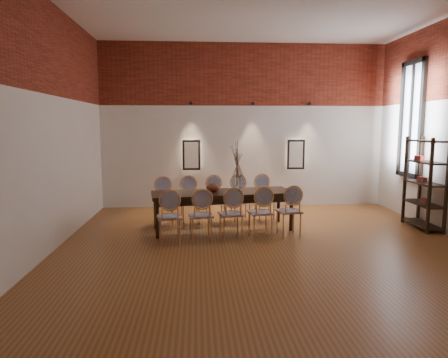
{
  "coord_description": "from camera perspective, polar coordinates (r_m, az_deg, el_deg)",
  "views": [
    {
      "loc": [
        -1.16,
        -6.37,
        2.01
      ],
      "look_at": [
        -0.68,
        0.81,
        1.05
      ],
      "focal_mm": 32.0,
      "sensor_mm": 36.0,
      "label": 1
    }
  ],
  "objects": [
    {
      "name": "chair_near_b",
      "position": [
        6.97,
        -3.36,
        -5.18
      ],
      "size": [
        0.5,
        0.5,
        0.94
      ],
      "primitive_type": null,
      "rotation": [
        0.0,
        0.0,
        0.14
      ],
      "color": "tan",
      "rests_on": "floor"
    },
    {
      "name": "vase",
      "position": [
        7.74,
        1.86,
        -0.65
      ],
      "size": [
        0.14,
        0.14,
        0.3
      ],
      "primitive_type": "cylinder",
      "color": "silver",
      "rests_on": "dining_table"
    },
    {
      "name": "wall_front",
      "position": [
        3.05,
        18.65,
        6.99
      ],
      "size": [
        7.0,
        0.1,
        4.0
      ],
      "primitive_type": "cube",
      "color": "silver",
      "rests_on": "ground"
    },
    {
      "name": "chair_far_b",
      "position": [
        8.36,
        -4.86,
        -3.05
      ],
      "size": [
        0.5,
        0.5,
        0.94
      ],
      "primitive_type": null,
      "rotation": [
        0.0,
        0.0,
        3.29
      ],
      "color": "tan",
      "rests_on": "floor"
    },
    {
      "name": "floor",
      "position": [
        6.79,
        6.26,
        -9.77
      ],
      "size": [
        7.0,
        7.0,
        0.02
      ],
      "primitive_type": "cube",
      "color": "brown",
      "rests_on": "ground"
    },
    {
      "name": "chair_near_a",
      "position": [
        6.91,
        -7.82,
        -5.35
      ],
      "size": [
        0.5,
        0.5,
        0.94
      ],
      "primitive_type": null,
      "rotation": [
        0.0,
        0.0,
        0.14
      ],
      "color": "tan",
      "rests_on": "floor"
    },
    {
      "name": "dried_branches",
      "position": [
        7.69,
        1.88,
        2.67
      ],
      "size": [
        0.5,
        0.5,
        0.7
      ],
      "primitive_type": null,
      "color": "brown",
      "rests_on": "vase"
    },
    {
      "name": "spot_fixture_mid",
      "position": [
        9.9,
        4.11,
        10.71
      ],
      "size": [
        0.08,
        0.1,
        0.08
      ],
      "primitive_type": "cylinder",
      "rotation": [
        1.57,
        0.0,
        0.0
      ],
      "color": "black",
      "rests_on": "wall_back"
    },
    {
      "name": "window_frame",
      "position": [
        9.56,
        25.16,
        7.73
      ],
      "size": [
        0.08,
        0.9,
        2.5
      ],
      "primitive_type": "cube",
      "color": "black",
      "rests_on": "wall_right"
    },
    {
      "name": "wall_left",
      "position": [
        6.81,
        -24.6,
        6.83
      ],
      "size": [
        0.1,
        7.0,
        4.0
      ],
      "primitive_type": "cube",
      "color": "silver",
      "rests_on": "ground"
    },
    {
      "name": "niche_left",
      "position": [
        9.85,
        -4.67,
        3.44
      ],
      "size": [
        0.36,
        0.06,
        0.66
      ],
      "primitive_type": "cube",
      "color": "#FFEAC6",
      "rests_on": "wall_back"
    },
    {
      "name": "chair_near_d",
      "position": [
        7.21,
        5.21,
        -4.77
      ],
      "size": [
        0.5,
        0.5,
        0.94
      ],
      "primitive_type": null,
      "rotation": [
        0.0,
        0.0,
        0.14
      ],
      "color": "tan",
      "rests_on": "floor"
    },
    {
      "name": "book",
      "position": [
        7.8,
        -2.01,
        -1.59
      ],
      "size": [
        0.28,
        0.22,
        0.03
      ],
      "primitive_type": "cube",
      "rotation": [
        0.0,
        0.0,
        0.14
      ],
      "color": "#9B147D",
      "rests_on": "dining_table"
    },
    {
      "name": "window_glass",
      "position": [
        9.57,
        25.27,
        7.72
      ],
      "size": [
        0.02,
        0.78,
        2.38
      ],
      "primitive_type": "cube",
      "color": "silver",
      "rests_on": "wall_right"
    },
    {
      "name": "chair_far_d",
      "position": [
        8.56,
        2.36,
        -2.78
      ],
      "size": [
        0.5,
        0.5,
        0.94
      ],
      "primitive_type": null,
      "rotation": [
        0.0,
        0.0,
        3.29
      ],
      "color": "tan",
      "rests_on": "floor"
    },
    {
      "name": "spot_fixture_right",
      "position": [
        10.19,
        12.06,
        10.47
      ],
      "size": [
        0.08,
        0.1,
        0.08
      ],
      "primitive_type": "cylinder",
      "rotation": [
        1.57,
        0.0,
        0.0
      ],
      "color": "black",
      "rests_on": "wall_back"
    },
    {
      "name": "window_mullion",
      "position": [
        9.56,
        25.16,
        7.73
      ],
      "size": [
        0.06,
        0.06,
        2.4
      ],
      "primitive_type": "cube",
      "color": "black",
      "rests_on": "wall_right"
    },
    {
      "name": "chair_far_e",
      "position": [
        8.71,
        5.82,
        -2.63
      ],
      "size": [
        0.5,
        0.5,
        0.94
      ],
      "primitive_type": null,
      "rotation": [
        0.0,
        0.0,
        3.29
      ],
      "color": "tan",
      "rests_on": "floor"
    },
    {
      "name": "dining_table",
      "position": [
        7.77,
        -0.2,
        -4.55
      ],
      "size": [
        2.8,
        1.25,
        0.75
      ],
      "primitive_type": "cube",
      "rotation": [
        0.0,
        0.0,
        0.14
      ],
      "color": "black",
      "rests_on": "floor"
    },
    {
      "name": "niche_right",
      "position": [
        10.15,
        10.19,
        3.47
      ],
      "size": [
        0.36,
        0.06,
        0.66
      ],
      "primitive_type": "cube",
      "color": "#FFEAC6",
      "rests_on": "wall_back"
    },
    {
      "name": "chair_far_c",
      "position": [
        8.44,
        -1.2,
        -2.92
      ],
      "size": [
        0.5,
        0.5,
        0.94
      ],
      "primitive_type": null,
      "rotation": [
        0.0,
        0.0,
        3.29
      ],
      "color": "tan",
      "rests_on": "floor"
    },
    {
      "name": "brick_band_back",
      "position": [
        10.0,
        2.93,
        14.72
      ],
      "size": [
        7.0,
        0.02,
        1.5
      ],
      "primitive_type": "cube",
      "color": "maroon",
      "rests_on": "ground"
    },
    {
      "name": "chair_near_c",
      "position": [
        7.07,
        1.0,
        -4.99
      ],
      "size": [
        0.5,
        0.5,
        0.94
      ],
      "primitive_type": null,
      "rotation": [
        0.0,
        0.0,
        0.14
      ],
      "color": "tan",
      "rests_on": "floor"
    },
    {
      "name": "bowl",
      "position": [
        7.6,
        -1.63,
        -1.26
      ],
      "size": [
        0.24,
        0.24,
        0.18
      ],
      "primitive_type": "ellipsoid",
      "color": "#622A18",
      "rests_on": "dining_table"
    },
    {
      "name": "chair_near_e",
      "position": [
        7.39,
        9.24,
        -4.54
      ],
      "size": [
        0.5,
        0.5,
        0.94
      ],
      "primitive_type": null,
      "rotation": [
        0.0,
        0.0,
        0.14
      ],
      "color": "tan",
      "rests_on": "floor"
    },
    {
      "name": "wall_back",
      "position": [
        9.99,
        2.83,
        7.53
      ],
      "size": [
        7.0,
        0.1,
        4.0
      ],
      "primitive_type": "cube",
      "color": "silver",
      "rests_on": "ground"
    },
    {
      "name": "spot_fixture_left",
      "position": [
        9.81,
        -4.76,
        10.73
      ],
      "size": [
        0.08,
        0.1,
        0.08
      ],
      "primitive_type": "cylinder",
      "rotation": [
        1.57,
        0.0,
        0.0
      ],
      "color": "black",
      "rests_on": "wall_back"
    },
    {
      "name": "chair_far_a",
      "position": [
        8.31,
        -8.57,
        -3.17
      ],
      "size": [
        0.5,
        0.5,
        0.94
      ],
      "primitive_type": null,
      "rotation": [
        0.0,
        0.0,
        3.29
      ],
      "color": "tan",
      "rests_on": "floor"
    },
    {
      "name": "brick_band_left",
      "position": [
        6.89,
        -24.63,
        17.29
      ],
      "size": [
        0.02,
        7.0,
        1.5
      ],
      "primitive_type": "cube",
      "color": "maroon",
      "rests_on": "ground"
    },
    {
      "name": "shelving_rack",
      "position": [
        8.73,
        26.75,
        -0.52
      ],
      "size": [
        0.41,
        1.01,
        1.8
      ],
      "primitive_type": null,
      "rotation": [
        0.0,
        0.0,
        -0.03
      ],
      "color": "black",
      "rests_on": "floor"
    }
  ]
}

